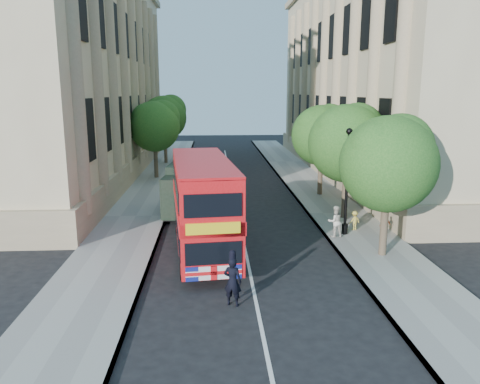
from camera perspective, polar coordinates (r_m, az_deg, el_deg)
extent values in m
plane|color=black|center=(17.16, 1.64, -11.75)|extent=(120.00, 120.00, 0.00)
cube|color=gray|center=(27.48, 11.86, -2.61)|extent=(3.50, 80.00, 0.12)
cube|color=gray|center=(26.90, -12.55, -2.97)|extent=(3.50, 80.00, 0.12)
cube|color=tan|center=(42.48, 18.23, 14.37)|extent=(12.00, 38.00, 18.00)
cube|color=tan|center=(41.57, -21.36, 14.21)|extent=(12.00, 38.00, 18.00)
cylinder|color=#473828|center=(20.72, 17.16, -3.85)|extent=(0.32, 0.32, 2.86)
sphere|color=#1C521B|center=(20.18, 17.62, 3.26)|extent=(4.00, 4.00, 4.00)
sphere|color=#1C521B|center=(20.68, 18.90, 5.20)|extent=(2.80, 2.80, 2.80)
sphere|color=#1C521B|center=(19.65, 16.66, 4.63)|extent=(2.60, 2.60, 2.60)
cylinder|color=#473828|center=(26.23, 12.67, -0.13)|extent=(0.32, 0.32, 2.99)
sphere|color=#1C521B|center=(25.80, 12.95, 5.78)|extent=(4.20, 4.20, 4.20)
sphere|color=#1C521B|center=(26.29, 14.04, 7.33)|extent=(2.94, 2.94, 2.94)
sphere|color=#1C521B|center=(25.32, 12.10, 6.94)|extent=(2.73, 2.73, 2.73)
cylinder|color=#473828|center=(31.94, 9.75, 2.09)|extent=(0.32, 0.32, 2.90)
sphere|color=#1C521B|center=(31.59, 9.92, 6.81)|extent=(4.00, 4.00, 4.00)
sphere|color=#1C521B|center=(32.06, 10.86, 8.04)|extent=(2.80, 2.80, 2.80)
sphere|color=#1C521B|center=(31.14, 9.18, 7.74)|extent=(2.60, 2.60, 2.60)
cylinder|color=#473828|center=(38.30, -10.22, 3.81)|extent=(0.32, 0.32, 2.99)
sphere|color=#1C521B|center=(38.01, -10.37, 7.87)|extent=(4.00, 4.00, 4.00)
sphere|color=#1C521B|center=(38.29, -9.44, 8.95)|extent=(2.80, 2.80, 2.80)
sphere|color=#1C521B|center=(37.74, -11.22, 8.63)|extent=(2.60, 2.60, 2.60)
cylinder|color=#473828|center=(46.17, -9.06, 5.37)|extent=(0.32, 0.32, 3.17)
sphere|color=#1C521B|center=(45.93, -9.18, 8.94)|extent=(4.20, 4.20, 4.20)
sphere|color=#1C521B|center=(46.23, -8.41, 9.88)|extent=(2.94, 2.94, 2.94)
sphere|color=#1C521B|center=(45.65, -9.88, 9.62)|extent=(2.73, 2.73, 2.73)
cylinder|color=black|center=(23.49, 12.64, -4.40)|extent=(0.30, 0.30, 0.50)
cylinder|color=black|center=(22.96, 12.90, 0.99)|extent=(0.14, 0.14, 5.00)
sphere|color=black|center=(22.62, 13.20, 7.21)|extent=(0.32, 0.32, 0.32)
cube|color=red|center=(20.43, -4.56, -1.30)|extent=(3.16, 8.84, 3.60)
cube|color=black|center=(20.63, -4.52, -3.46)|extent=(3.16, 8.30, 0.82)
cube|color=black|center=(20.23, -4.60, 1.27)|extent=(3.16, 8.30, 0.82)
cube|color=yellow|center=(16.24, -3.29, -4.44)|extent=(1.91, 0.28, 0.41)
cylinder|color=black|center=(17.98, -6.95, -9.12)|extent=(0.35, 0.93, 0.91)
cylinder|color=black|center=(18.16, -0.38, -8.80)|extent=(0.35, 0.93, 0.91)
cylinder|color=black|center=(23.59, -7.57, -3.92)|extent=(0.35, 0.93, 0.91)
cylinder|color=black|center=(23.73, -2.59, -3.73)|extent=(0.35, 0.93, 0.91)
cube|color=black|center=(25.36, -7.03, -0.59)|extent=(2.23, 2.05, 2.16)
cube|color=black|center=(24.47, -7.37, -0.45)|extent=(1.85, 0.29, 0.72)
cube|color=black|center=(27.50, -6.28, 0.87)|extent=(2.38, 3.48, 2.57)
cube|color=black|center=(27.18, -6.41, -1.93)|extent=(2.34, 5.10, 0.26)
cylinder|color=black|center=(25.67, -9.05, -2.74)|extent=(0.31, 0.84, 0.82)
cylinder|color=black|center=(25.36, -4.94, -2.81)|extent=(0.31, 0.84, 0.82)
cylinder|color=black|center=(28.90, -7.73, -1.01)|extent=(0.31, 0.84, 0.82)
cylinder|color=black|center=(28.63, -4.08, -1.06)|extent=(0.31, 0.84, 0.82)
imported|color=black|center=(15.66, -0.91, -10.86)|extent=(0.71, 0.59, 1.67)
imported|color=beige|center=(22.82, 11.52, -3.53)|extent=(0.80, 0.67, 1.51)
imported|color=#C24F22|center=(23.70, 17.26, -3.89)|extent=(0.63, 0.36, 1.00)
imported|color=gold|center=(24.21, 13.78, -3.38)|extent=(0.72, 0.58, 0.97)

